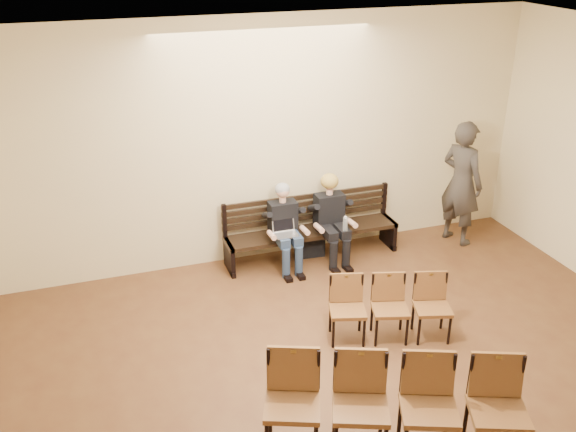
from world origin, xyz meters
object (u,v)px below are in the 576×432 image
at_px(laptop, 286,236).
at_px(chair_row_front, 390,309).
at_px(bag, 310,245).
at_px(passerby, 463,174).
at_px(seated_man, 285,229).
at_px(water_bottle, 345,231).
at_px(bench, 312,244).
at_px(seated_woman, 331,222).
at_px(chair_row_back, 395,409).

relative_size(laptop, chair_row_front, 0.23).
xyz_separation_m(bag, passerby, (2.34, -0.30, 0.96)).
height_order(seated_man, water_bottle, seated_man).
relative_size(bench, seated_woman, 2.17).
bearing_deg(seated_man, seated_woman, 0.00).
distance_m(seated_woman, chair_row_front, 2.11).
bearing_deg(chair_row_back, water_bottle, 95.38).
xyz_separation_m(bag, chair_row_front, (0.13, -2.32, 0.25)).
bearing_deg(passerby, chair_row_front, 112.18).
height_order(bench, bag, bench).
height_order(seated_man, passerby, passerby).
height_order(bag, chair_row_front, chair_row_front).
distance_m(bench, laptop, 0.67).
xyz_separation_m(water_bottle, chair_row_back, (-1.01, -3.45, -0.07)).
bearing_deg(chair_row_front, water_bottle, 99.90).
distance_m(passerby, chair_row_back, 4.78).
xyz_separation_m(laptop, water_bottle, (0.84, -0.13, -0.00)).
xyz_separation_m(seated_man, passerby, (2.80, -0.08, 0.52)).
bearing_deg(laptop, passerby, 10.86).
xyz_separation_m(laptop, chair_row_front, (0.64, -1.93, -0.17)).
xyz_separation_m(water_bottle, bag, (-0.33, 0.52, -0.41)).
relative_size(seated_man, water_bottle, 5.25).
xyz_separation_m(laptop, bag, (0.50, 0.38, -0.42)).
height_order(seated_man, chair_row_front, seated_man).
bearing_deg(chair_row_front, passerby, 58.75).
bearing_deg(chair_row_front, bench, 109.84).
relative_size(water_bottle, passerby, 0.10).
bearing_deg(laptop, chair_row_back, -83.57).
relative_size(seated_man, chair_row_back, 0.49).
xyz_separation_m(laptop, passerby, (2.84, 0.08, 0.55)).
height_order(chair_row_front, chair_row_back, chair_row_back).
height_order(bag, chair_row_back, chair_row_back).
bearing_deg(bench, passerby, -4.90).
bearing_deg(chair_row_back, bag, 102.03).
bearing_deg(bench, chair_row_back, -99.84).
height_order(bench, passerby, passerby).
height_order(seated_woman, chair_row_back, seated_woman).
height_order(water_bottle, passerby, passerby).
distance_m(bench, seated_man, 0.60).
relative_size(passerby, chair_row_front, 1.56).
bearing_deg(seated_woman, laptop, -167.73).
bearing_deg(seated_woman, bag, 138.19).
relative_size(seated_woman, chair_row_front, 0.84).
height_order(seated_woman, chair_row_front, seated_woman).
bearing_deg(passerby, seated_woman, 67.50).
distance_m(seated_man, seated_woman, 0.71).
bearing_deg(laptop, bench, 38.83).
height_order(seated_man, laptop, seated_man).
bearing_deg(chair_row_back, bench, 101.86).
bearing_deg(passerby, bench, 64.81).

